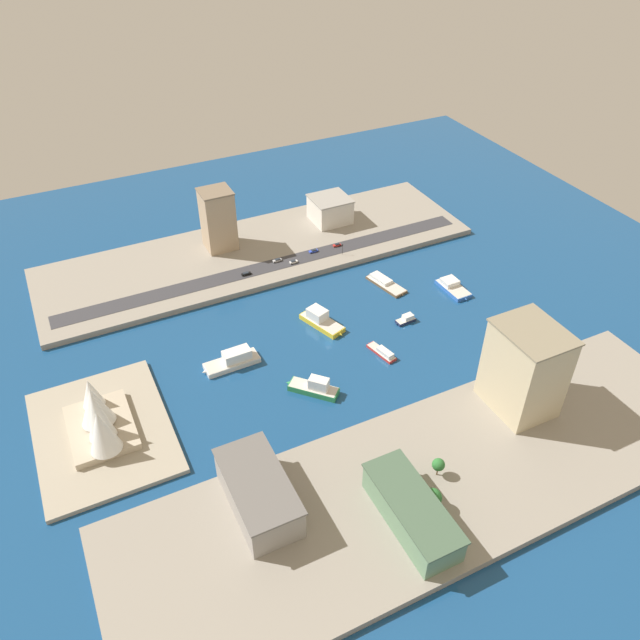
{
  "coord_description": "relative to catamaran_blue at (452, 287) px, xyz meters",
  "views": [
    {
      "loc": [
        -198.13,
        101.15,
        187.68
      ],
      "look_at": [
        11.93,
        -1.49,
        4.79
      ],
      "focal_mm": 35.27,
      "sensor_mm": 36.0,
      "label": 1
    }
  ],
  "objects": [
    {
      "name": "ground_plane",
      "position": [
        -10.52,
        76.9,
        -1.68
      ],
      "size": [
        440.0,
        440.0,
        0.0
      ],
      "primitive_type": "plane",
      "color": "navy"
    },
    {
      "name": "quay_west",
      "position": [
        -97.96,
        76.9,
        -0.14
      ],
      "size": [
        70.0,
        240.0,
        3.08
      ],
      "primitive_type": "cube",
      "color": "gray",
      "rests_on": "ground_plane"
    },
    {
      "name": "quay_east",
      "position": [
        76.92,
        76.9,
        -0.14
      ],
      "size": [
        70.0,
        240.0,
        3.08
      ],
      "primitive_type": "cube",
      "color": "gray",
      "rests_on": "ground_plane"
    },
    {
      "name": "peninsula_point",
      "position": [
        -20.91,
        181.48,
        -0.68
      ],
      "size": [
        67.24,
        50.62,
        2.0
      ],
      "primitive_type": "cube",
      "color": "#A89E89",
      "rests_on": "ground_plane"
    },
    {
      "name": "road_strip",
      "position": [
        57.39,
        76.9,
        1.47
      ],
      "size": [
        10.91,
        228.0,
        0.15
      ],
      "primitive_type": "cube",
      "color": "#38383D",
      "rests_on": "quay_east"
    },
    {
      "name": "catamaran_blue",
      "position": [
        0.0,
        0.0,
        0.0
      ],
      "size": [
        21.28,
        9.8,
        4.63
      ],
      "color": "blue",
      "rests_on": "ground_plane"
    },
    {
      "name": "ferry_green_doubledeck",
      "position": [
        -36.56,
        96.48,
        1.02
      ],
      "size": [
        20.01,
        19.57,
        8.04
      ],
      "color": "#2D8C4C",
      "rests_on": "ground_plane"
    },
    {
      "name": "water_taxi_orange",
      "position": [
        -40.13,
        -13.98,
        -0.27
      ],
      "size": [
        13.56,
        14.94,
        3.51
      ],
      "color": "orange",
      "rests_on": "ground_plane"
    },
    {
      "name": "patrol_launch_navy",
      "position": [
        -12.41,
        35.8,
        -0.27
      ],
      "size": [
        4.99,
        10.9,
        3.62
      ],
      "color": "#1E284C",
      "rests_on": "ground_plane"
    },
    {
      "name": "barge_flat_brown",
      "position": [
        19.08,
        29.14,
        -0.48
      ],
      "size": [
        24.75,
        12.98,
        3.16
      ],
      "color": "brown",
      "rests_on": "ground_plane"
    },
    {
      "name": "tugboat_red",
      "position": [
        -28.33,
        58.39,
        -0.39
      ],
      "size": [
        16.68,
        7.71,
        3.33
      ],
      "color": "red",
      "rests_on": "ground_plane"
    },
    {
      "name": "ferry_white_commuter",
      "position": [
        -5.05,
        121.16,
        1.0
      ],
      "size": [
        9.29,
        26.35,
        7.19
      ],
      "color": "silver",
      "rests_on": "ground_plane"
    },
    {
      "name": "ferry_yellow_fast",
      "position": [
        3.85,
        73.93,
        1.06
      ],
      "size": [
        25.24,
        15.53,
        7.65
      ],
      "color": "yellow",
      "rests_on": "ground_plane"
    },
    {
      "name": "apartment_midrise_tan",
      "position": [
        88.1,
        94.96,
        18.55
      ],
      "size": [
        16.18,
        16.94,
        34.25
      ],
      "color": "tan",
      "rests_on": "quay_east"
    },
    {
      "name": "terminal_long_green",
      "position": [
        -109.55,
        95.63,
        7.14
      ],
      "size": [
        41.63,
        15.64,
        11.42
      ],
      "color": "slate",
      "rests_on": "quay_west"
    },
    {
      "name": "office_block_beige",
      "position": [
        -81.26,
        27.09,
        20.48
      ],
      "size": [
        27.93,
        22.7,
        38.11
      ],
      "color": "#C6B793",
      "rests_on": "quay_west"
    },
    {
      "name": "hotel_broad_white",
      "position": [
        88.04,
        26.44,
        8.82
      ],
      "size": [
        21.37,
        21.98,
        14.78
      ],
      "color": "silver",
      "rests_on": "quay_east"
    },
    {
      "name": "carpark_squat_concrete",
      "position": [
        -81.03,
        138.98,
        8.35
      ],
      "size": [
        38.6,
        19.28,
        13.85
      ],
      "color": "gray",
      "rests_on": "quay_west"
    },
    {
      "name": "van_white",
      "position": [
        54.42,
        65.41,
        2.34
      ],
      "size": [
        1.9,
        4.47,
        1.6
      ],
      "color": "black",
      "rests_on": "road_strip"
    },
    {
      "name": "pickup_red",
      "position": [
        59.6,
        36.36,
        2.35
      ],
      "size": [
        1.92,
        4.61,
        1.66
      ],
      "color": "black",
      "rests_on": "road_strip"
    },
    {
      "name": "suv_black",
      "position": [
        54.85,
        92.46,
        2.29
      ],
      "size": [
        1.77,
        5.11,
        1.51
      ],
      "color": "black",
      "rests_on": "road_strip"
    },
    {
      "name": "hatchback_blue",
      "position": [
        59.82,
        50.87,
        2.3
      ],
      "size": [
        2.15,
        5.1,
        1.51
      ],
      "color": "black",
      "rests_on": "road_strip"
    },
    {
      "name": "sedan_silver",
      "position": [
        59.73,
        72.69,
        2.31
      ],
      "size": [
        2.04,
        5.1,
        1.53
      ],
      "color": "black",
      "rests_on": "road_strip"
    },
    {
      "name": "traffic_light_waterfront",
      "position": [
        50.81,
        37.54,
        5.74
      ],
      "size": [
        0.36,
        0.36,
        6.5
      ],
      "color": "black",
      "rests_on": "quay_east"
    },
    {
      "name": "opera_landmark",
      "position": [
        -22.68,
        181.48,
        9.4
      ],
      "size": [
        37.07,
        24.34,
        23.24
      ],
      "color": "#BCAD93",
      "rests_on": "peninsula_point"
    },
    {
      "name": "park_tree_cluster",
      "position": [
        -101.82,
        87.58,
        7.38
      ],
      "size": [
        18.37,
        23.99,
        9.36
      ],
      "color": "brown",
      "rests_on": "quay_west"
    }
  ]
}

